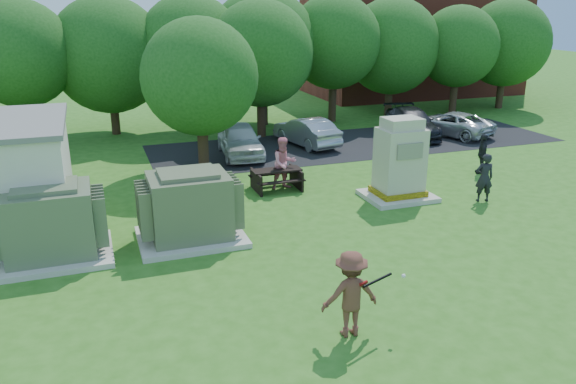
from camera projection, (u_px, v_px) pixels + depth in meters
name	position (u px, v px, depth m)	size (l,w,h in m)	color
ground	(345.00, 296.00, 13.17)	(120.00, 120.00, 0.00)	#2D6619
brick_building	(412.00, 38.00, 41.69)	(15.00, 8.00, 8.00)	maroon
parking_strip	(358.00, 143.00, 27.44)	(20.00, 6.00, 0.01)	#232326
transformer_left	(50.00, 224.00, 14.81)	(3.00, 2.40, 2.07)	beige
transformer_right	(190.00, 208.00, 15.99)	(3.00, 2.40, 2.07)	beige
generator_cabinet	(400.00, 164.00, 19.35)	(2.34, 1.92, 2.86)	beige
picnic_table	(277.00, 177.00, 20.53)	(1.79, 1.35, 0.77)	black
batter	(350.00, 294.00, 11.37)	(1.20, 0.69, 1.85)	brown
person_by_generator	(484.00, 178.00, 19.18)	(0.62, 0.41, 1.70)	black
person_at_picnic	(284.00, 163.00, 20.49)	(0.94, 0.73, 1.93)	pink
person_walking_right	(482.00, 154.00, 22.41)	(0.94, 0.39, 1.60)	black
car_white	(240.00, 140.00, 25.03)	(1.72, 4.27, 1.45)	silver
car_silver_a	(306.00, 131.00, 26.87)	(1.42, 4.08, 1.34)	#A2A2A7
car_dark	(411.00, 123.00, 28.74)	(1.94, 4.76, 1.38)	black
car_silver_b	(451.00, 123.00, 28.95)	(2.01, 4.37, 1.21)	silver
batting_equipment	(379.00, 280.00, 11.33)	(1.09, 0.37, 0.09)	black
tree_row	(226.00, 51.00, 28.91)	(41.30, 13.30, 7.30)	#47301E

